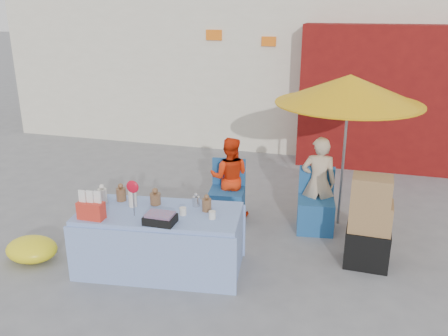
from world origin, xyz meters
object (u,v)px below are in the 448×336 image
(chair_right, at_px, (315,212))
(vendor_orange, at_px, (230,177))
(umbrella, at_px, (349,90))
(chair_left, at_px, (227,202))
(box_stack, at_px, (369,225))
(market_table, at_px, (160,239))
(vendor_beige, at_px, (318,182))

(chair_right, relative_size, vendor_orange, 0.72)
(vendor_orange, distance_m, umbrella, 2.03)
(chair_left, relative_size, chair_right, 1.00)
(vendor_orange, xyz_separation_m, box_stack, (1.92, -0.90, -0.08))
(market_table, xyz_separation_m, umbrella, (1.94, 1.79, 1.52))
(umbrella, bearing_deg, market_table, -137.35)
(chair_left, relative_size, box_stack, 0.76)
(vendor_beige, bearing_deg, vendor_orange, -7.43)
(box_stack, bearing_deg, vendor_orange, 154.92)
(vendor_orange, relative_size, umbrella, 0.56)
(chair_left, relative_size, umbrella, 0.41)
(box_stack, bearing_deg, umbrella, 109.51)
(vendor_orange, bearing_deg, umbrella, 178.10)
(chair_right, height_order, vendor_orange, vendor_orange)
(market_table, relative_size, chair_right, 2.32)
(market_table, distance_m, chair_right, 2.22)
(vendor_orange, height_order, vendor_beige, vendor_beige)
(vendor_beige, height_order, box_stack, vendor_beige)
(vendor_orange, relative_size, box_stack, 1.06)
(umbrella, distance_m, box_stack, 1.77)
(chair_left, distance_m, vendor_orange, 0.36)
(chair_right, relative_size, box_stack, 0.76)
(chair_right, height_order, umbrella, umbrella)
(chair_left, xyz_separation_m, chair_right, (1.25, 0.00, 0.00))
(umbrella, bearing_deg, chair_right, -136.73)
(chair_right, bearing_deg, market_table, -144.90)
(market_table, distance_m, vendor_orange, 1.69)
(market_table, height_order, chair_right, market_table)
(vendor_beige, relative_size, box_stack, 1.15)
(chair_left, xyz_separation_m, vendor_beige, (1.25, 0.13, 0.39))
(box_stack, bearing_deg, vendor_beige, 126.76)
(market_table, xyz_separation_m, box_stack, (2.31, 0.74, 0.14))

